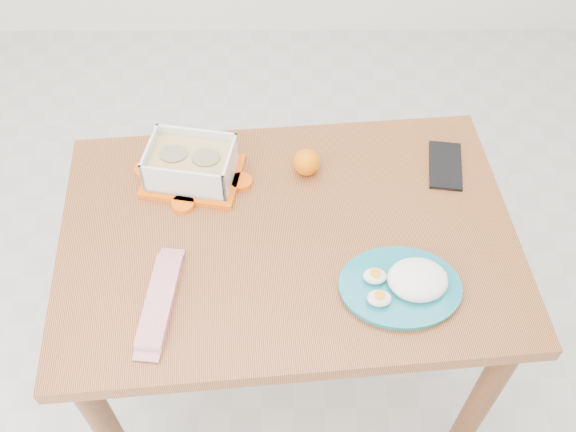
{
  "coord_description": "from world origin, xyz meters",
  "views": [
    {
      "loc": [
        0.17,
        -0.96,
        1.92
      ],
      "look_at": [
        0.18,
        -0.08,
        0.81
      ],
      "focal_mm": 40.0,
      "sensor_mm": 36.0,
      "label": 1
    }
  ],
  "objects_px": {
    "food_container": "(191,164)",
    "orange_fruit": "(306,162)",
    "rice_plate": "(406,283)",
    "smartphone": "(445,165)",
    "dining_table": "(288,262)"
  },
  "relations": [
    {
      "from": "food_container",
      "to": "dining_table",
      "type": "bearing_deg",
      "value": -26.45
    },
    {
      "from": "food_container",
      "to": "rice_plate",
      "type": "bearing_deg",
      "value": -24.13
    },
    {
      "from": "food_container",
      "to": "orange_fruit",
      "type": "distance_m",
      "value": 0.28
    },
    {
      "from": "rice_plate",
      "to": "smartphone",
      "type": "relative_size",
      "value": 1.66
    },
    {
      "from": "food_container",
      "to": "orange_fruit",
      "type": "height_order",
      "value": "food_container"
    },
    {
      "from": "rice_plate",
      "to": "orange_fruit",
      "type": "bearing_deg",
      "value": 121.5
    },
    {
      "from": "orange_fruit",
      "to": "rice_plate",
      "type": "bearing_deg",
      "value": -59.23
    },
    {
      "from": "smartphone",
      "to": "orange_fruit",
      "type": "bearing_deg",
      "value": -169.79
    },
    {
      "from": "rice_plate",
      "to": "smartphone",
      "type": "distance_m",
      "value": 0.38
    },
    {
      "from": "smartphone",
      "to": "rice_plate",
      "type": "bearing_deg",
      "value": -104.03
    },
    {
      "from": "rice_plate",
      "to": "dining_table",
      "type": "bearing_deg",
      "value": 149.18
    },
    {
      "from": "orange_fruit",
      "to": "smartphone",
      "type": "xyz_separation_m",
      "value": [
        0.35,
        0.01,
        -0.03
      ]
    },
    {
      "from": "food_container",
      "to": "smartphone",
      "type": "xyz_separation_m",
      "value": [
        0.62,
        0.03,
        -0.04
      ]
    },
    {
      "from": "dining_table",
      "to": "food_container",
      "type": "bearing_deg",
      "value": 138.88
    },
    {
      "from": "food_container",
      "to": "orange_fruit",
      "type": "bearing_deg",
      "value": 13.7
    }
  ]
}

